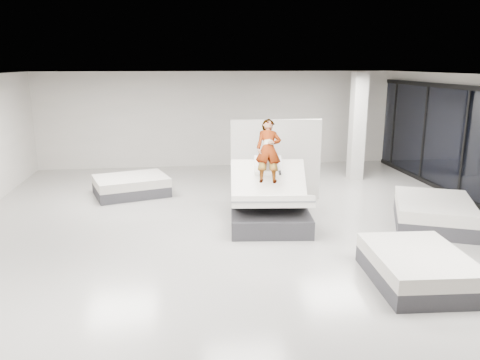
# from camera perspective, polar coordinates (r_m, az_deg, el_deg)

# --- Properties ---
(room) EXTENTS (14.00, 14.04, 3.20)m
(room) POSITION_cam_1_polar(r_m,az_deg,el_deg) (9.19, 0.93, 2.41)
(room) COLOR #A4A19B
(room) RESTS_ON ground
(hero_bed) EXTENTS (1.90, 2.38, 1.43)m
(hero_bed) POSITION_cam_1_polar(r_m,az_deg,el_deg) (10.30, 3.56, -3.00)
(hero_bed) COLOR #353439
(hero_bed) RESTS_ON floor
(person) EXTENTS (0.73, 1.52, 1.25)m
(person) POSITION_cam_1_polar(r_m,az_deg,el_deg) (10.40, 3.49, 2.23)
(person) COLOR slate
(person) RESTS_ON hero_bed
(remote) EXTENTS (0.07, 0.15, 0.08)m
(remote) POSITION_cam_1_polar(r_m,az_deg,el_deg) (10.11, 4.88, 0.88)
(remote) COLOR black
(remote) RESTS_ON person
(divider_panel) EXTENTS (2.30, 0.22, 2.09)m
(divider_panel) POSITION_cam_1_polar(r_m,az_deg,el_deg) (11.96, 4.38, 2.39)
(divider_panel) COLOR silver
(divider_panel) RESTS_ON floor
(flat_bed_right_far) EXTENTS (2.25, 2.52, 0.57)m
(flat_bed_right_far) POSITION_cam_1_polar(r_m,az_deg,el_deg) (11.08, 22.52, -3.68)
(flat_bed_right_far) COLOR #353439
(flat_bed_right_far) RESTS_ON floor
(flat_bed_right_near) EXTENTS (1.54, 1.98, 0.52)m
(flat_bed_right_near) POSITION_cam_1_polar(r_m,az_deg,el_deg) (8.17, 20.83, -9.95)
(flat_bed_right_near) COLOR #353439
(flat_bed_right_near) RESTS_ON floor
(flat_bed_left_far) EXTENTS (2.18, 1.87, 0.51)m
(flat_bed_left_far) POSITION_cam_1_polar(r_m,az_deg,el_deg) (12.90, -13.12, -0.69)
(flat_bed_left_far) COLOR #353439
(flat_bed_left_far) RESTS_ON floor
(column) EXTENTS (0.40, 0.40, 3.20)m
(column) POSITION_cam_1_polar(r_m,az_deg,el_deg) (14.55, 14.11, 6.30)
(column) COLOR silver
(column) RESTS_ON floor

